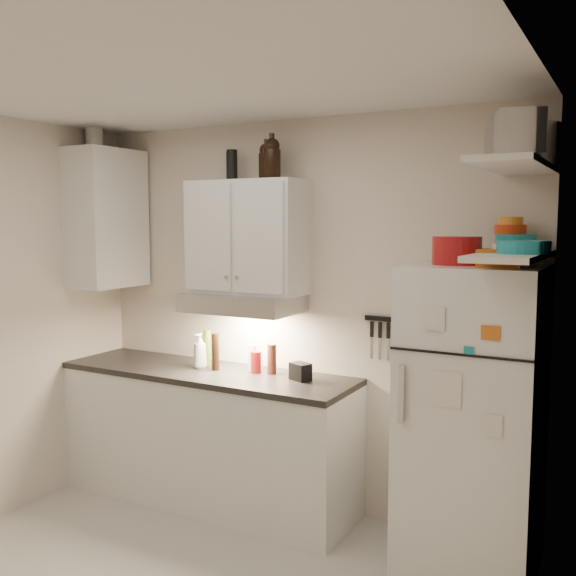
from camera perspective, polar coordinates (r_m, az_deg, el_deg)
The scene contains 34 objects.
ceiling at distance 3.12m, azimuth -12.74°, elevation 18.41°, with size 3.20×3.00×0.02m, color white.
back_wall at distance 4.34m, azimuth 1.00°, elevation -2.39°, with size 3.20×0.02×2.60m, color beige.
right_wall at distance 2.41m, azimuth 18.58°, elevation -9.50°, with size 0.02×3.00×2.60m, color beige.
base_cabinet at distance 4.58m, azimuth -7.17°, elevation -13.10°, with size 2.10×0.60×0.88m, color white.
countertop at distance 4.45m, azimuth -7.24°, elevation -7.49°, with size 2.10×0.62×0.04m, color black.
upper_cabinet at distance 4.30m, azimuth -3.64°, elevation 4.54°, with size 0.80×0.33×0.75m, color white.
side_cabinet at distance 4.90m, azimuth -15.84°, elevation 5.96°, with size 0.33×0.55×1.00m, color white.
range_hood at distance 4.28m, azimuth -4.07°, elevation -1.32°, with size 0.76×0.46×0.12m, color silver.
fridge at distance 3.69m, azimuth 16.05°, elevation -11.28°, with size 0.70×0.68×1.70m, color white.
shelf_hi at distance 3.37m, azimuth 19.56°, elevation 10.21°, with size 0.30×0.95×0.03m, color white.
shelf_lo at distance 3.37m, azimuth 19.30°, elevation 2.73°, with size 0.30×0.95×0.03m, color white.
knife_strip at distance 4.04m, azimuth 9.65°, elevation -2.81°, with size 0.42×0.02×0.03m, color black.
dutch_oven at distance 3.52m, azimuth 14.76°, elevation 3.24°, with size 0.26×0.26×0.15m, color maroon.
book_stack at distance 3.41m, azimuth 18.14°, elevation 2.54°, with size 0.21×0.26×0.09m, color orange.
spice_jar at distance 3.47m, azimuth 18.17°, elevation 2.81°, with size 0.07×0.07×0.11m, color silver.
stock_pot at distance 3.72m, azimuth 20.65°, elevation 11.71°, with size 0.31×0.31×0.22m, color silver.
tin_a at distance 3.39m, azimuth 19.06°, elevation 12.35°, with size 0.22×0.20×0.22m, color #AAAAAD.
tin_b at distance 3.03m, azimuth 19.87°, elevation 12.83°, with size 0.19×0.19×0.19m, color #AAAAAD.
bowl_teal at distance 3.67m, azimuth 19.59°, elevation 3.86°, with size 0.21×0.21×0.09m, color teal.
bowl_orange at distance 3.70m, azimuth 19.16°, elevation 4.94°, with size 0.17×0.17×0.05m, color red.
bowl_yellow at distance 3.70m, azimuth 19.18°, elevation 5.67°, with size 0.13×0.13×0.04m, color orange.
plates at distance 3.28m, azimuth 20.21°, elevation 3.44°, with size 0.25×0.25×0.06m, color teal.
growler_a at distance 4.24m, azimuth -1.93°, elevation 11.23°, with size 0.10×0.10×0.24m, color black, non-canonical shape.
growler_b at distance 4.19m, azimuth -1.44°, elevation 11.48°, with size 0.11×0.11×0.27m, color black, non-canonical shape.
thermos_a at distance 4.44m, azimuth -5.06°, elevation 10.69°, with size 0.07×0.07×0.20m, color black.
thermos_b at distance 4.43m, azimuth -4.99°, elevation 10.79°, with size 0.07×0.07×0.21m, color black.
side_jar at distance 4.97m, azimuth -16.84°, elevation 12.66°, with size 0.12×0.12×0.17m, color silver.
soap_bottle at distance 4.47m, azimuth -7.85°, elevation -5.39°, with size 0.10×0.10×0.27m, color white.
pepper_mill at distance 4.28m, azimuth -1.45°, elevation -6.33°, with size 0.06×0.06×0.20m, color #59271A.
oil_bottle at distance 4.54m, azimuth -7.20°, elevation -5.34°, with size 0.05×0.05×0.25m, color #4C6218.
vinegar_bottle at distance 4.41m, azimuth -6.47°, elevation -5.66°, with size 0.05×0.05×0.25m, color black.
clear_bottle at distance 4.39m, azimuth -3.19°, elevation -6.20°, with size 0.06×0.06×0.18m, color silver.
red_jar at distance 4.32m, azimuth -2.86°, elevation -6.60°, with size 0.07×0.07×0.14m, color maroon.
caddy at distance 4.12m, azimuth 1.11°, elevation -7.44°, with size 0.13×0.09×0.11m, color black.
Camera 1 is at (2.01, -2.29, 1.93)m, focal length 40.00 mm.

